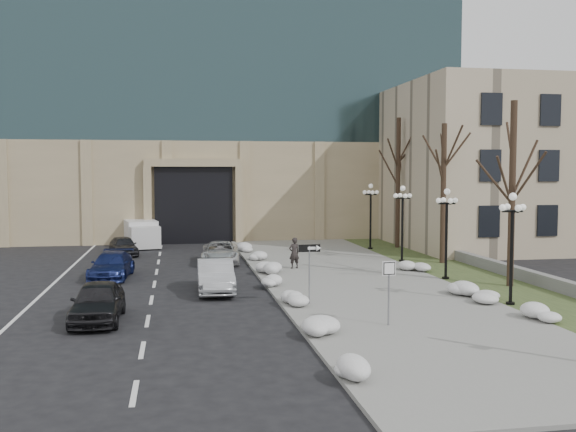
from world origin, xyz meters
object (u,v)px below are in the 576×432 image
pedestrian (294,253)px  one_way_sign (313,255)px  car_b (215,276)px  lamppost_b (447,221)px  lamppost_c (402,213)px  car_c (112,266)px  keep_sign (389,279)px  car_d (220,253)px  car_e (124,246)px  lamppost_a (512,233)px  car_a (98,302)px  box_truck (140,233)px  lamppost_d (371,207)px

pedestrian → one_way_sign: one_way_sign is taller
car_b → lamppost_b: 12.19m
car_b → lamppost_c: size_ratio=0.98×
car_b → car_c: 7.05m
car_b → lamppost_b: lamppost_b is taller
car_b → keep_sign: size_ratio=1.91×
car_d → car_e: bearing=145.5°
one_way_sign → car_e: bearing=114.3°
car_c → one_way_sign: (8.98, -8.67, 1.47)m
lamppost_a → lamppost_b: 6.50m
lamppost_a → car_a: bearing=179.2°
car_e → lamppost_a: 26.17m
car_d → pedestrian: bearing=-37.5°
box_truck → lamppost_a: size_ratio=1.36×
car_d → lamppost_b: (11.05, -8.20, 2.40)m
car_e → box_truck: (0.83, 5.42, 0.30)m
car_d → car_e: size_ratio=1.27×
car_e → lamppost_c: 18.56m
lamppost_b → keep_sign: bearing=-124.2°
lamppost_a → lamppost_b: bearing=90.0°
car_c → lamppost_c: size_ratio=0.99×
keep_sign → car_a: bearing=155.9°
pedestrian → lamppost_c: bearing=175.6°
car_e → lamppost_a: size_ratio=0.80×
car_d → lamppost_b: lamppost_b is taller
keep_sign → lamppost_a: (6.22, 2.66, 1.28)m
car_b → car_c: size_ratio=0.99×
keep_sign → car_b: bearing=116.8°
car_c → lamppost_a: 20.02m
car_c → one_way_sign: one_way_sign is taller
car_e → lamppost_c: lamppost_c is taller
lamppost_a → lamppost_d: (0.00, 19.50, 0.00)m
car_e → pedestrian: size_ratio=2.16×
lamppost_d → car_e: bearing=179.7°
car_a → keep_sign: keep_sign is taller
pedestrian → car_b: bearing=31.6°
pedestrian → lamppost_c: (7.09, 1.81, 2.07)m
one_way_sign → car_c: bearing=133.6°
lamppost_b → car_a: bearing=-159.4°
car_a → lamppost_d: bearing=50.2°
pedestrian → car_a: bearing=30.2°
keep_sign → lamppost_c: lamppost_c is taller
car_c → lamppost_d: (17.06, 9.30, 2.39)m
box_truck → lamppost_a: lamppost_a is taller
car_c → box_truck: (0.71, 14.82, 0.27)m
car_b → box_truck: box_truck is taller
keep_sign → pedestrian: bearing=85.1°
car_c → lamppost_a: (17.06, -10.20, 2.39)m
car_b → car_a: bearing=-131.7°
car_c → car_d: size_ratio=0.97×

